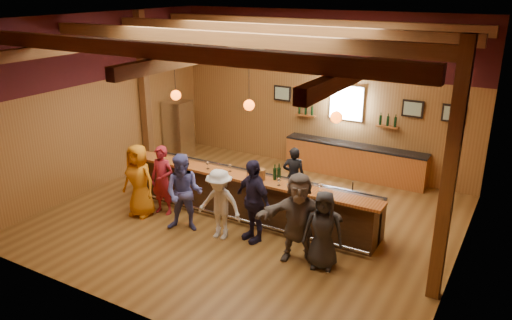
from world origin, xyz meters
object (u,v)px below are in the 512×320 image
Objects in this scene: bar_counter at (253,195)px; customer_denim at (184,193)px; back_bar_cabinet at (354,161)px; customer_brown at (298,217)px; bottle_a at (279,174)px; customer_dark at (323,230)px; customer_redvest at (162,180)px; stainless_fridge at (178,130)px; ice_bucket at (260,174)px; customer_orange at (139,181)px; bartender at (294,176)px; customer_white at (220,204)px; customer_navy at (253,201)px.

bar_counter is 3.58× the size of customer_denim.
back_bar_cabinet is 2.20× the size of customer_brown.
customer_denim is at bearing -145.64° from bottle_a.
bottle_a is (0.75, -0.17, 0.74)m from bar_counter.
customer_denim reaches higher than customer_dark.
customer_redvest is at bearing 148.87° from customer_brown.
ice_bucket is at bearing -31.73° from stainless_fridge.
bottle_a reaches higher than back_bar_cabinet.
back_bar_cabinet is at bearing 70.19° from customer_brown.
stainless_fridge is at bearing 113.98° from customer_orange.
bartender is (-1.21, 2.28, -0.17)m from customer_brown.
customer_white is 3.99× the size of bottle_a.
back_bar_cabinet is 5.37m from customer_denim.
customer_navy reaches higher than bar_counter.
bottle_a is at bearing 17.95° from customer_orange.
customer_brown is (1.81, 0.04, 0.13)m from customer_white.
back_bar_cabinet is at bearing -125.78° from bartender.
customer_redvest is 4.21m from customer_dark.
customer_redvest is 3.68m from customer_brown.
stainless_fridge is 5.54m from bottle_a.
customer_denim is 7.38× the size of ice_bucket.
customer_redvest is 1.06× the size of customer_white.
customer_redvest is at bearing -165.79° from ice_bucket.
customer_brown reaches higher than bottle_a.
bartender is (1.48, 2.40, -0.14)m from customer_denim.
bar_counter is at bearing -30.76° from stainless_fridge.
ice_bucket reaches higher than bar_counter.
stainless_fridge reaches higher than bottle_a.
customer_dark reaches higher than bartender.
bartender reaches higher than bar_counter.
back_bar_cabinet is at bearing 83.32° from bottle_a.
customer_denim is 1.18× the size of bartender.
customer_orange is at bearing -151.45° from bar_counter.
bartender is at bearing 34.27° from customer_redvest.
customer_navy is (1.53, 0.36, 0.02)m from customer_denim.
back_bar_cabinet is 4.95m from customer_dark.
customer_brown is (2.69, 0.12, 0.03)m from customer_denim.
customer_navy is 4.62× the size of bottle_a.
bar_counter is 1.29m from customer_white.
customer_orange is at bearing 164.77° from customer_dark.
ice_bucket is at bearing 16.65° from customer_denim.
customer_navy is 1.15× the size of customer_dark.
customer_brown reaches higher than back_bar_cabinet.
customer_white is at bearing 54.48° from bartender.
customer_white is at bearing -94.08° from bar_counter.
customer_navy is 1.22× the size of bartender.
ice_bucket is (0.46, 0.94, 0.45)m from customer_white.
bartender is at bearing 91.66° from customer_brown.
customer_redvest reaches higher than customer_dark.
customer_dark is at bearing -77.44° from back_bar_cabinet.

